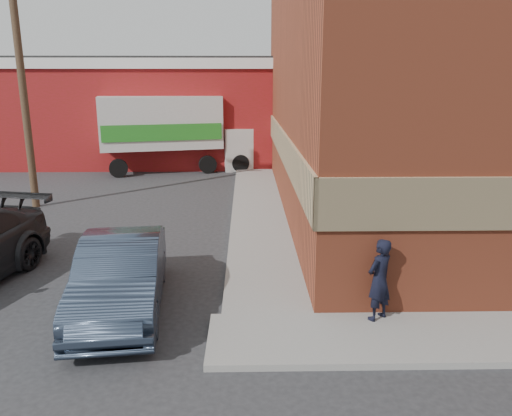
% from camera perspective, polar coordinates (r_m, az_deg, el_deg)
% --- Properties ---
extents(ground, '(90.00, 90.00, 0.00)m').
position_cam_1_polar(ground, '(9.92, -2.20, -12.60)').
color(ground, '#28282B').
rests_on(ground, ground).
extents(brick_building, '(14.25, 18.25, 9.36)m').
position_cam_1_polar(brick_building, '(19.66, 24.58, 13.73)').
color(brick_building, '#A24429').
rests_on(brick_building, ground).
extents(sidewalk_west, '(1.80, 18.00, 0.12)m').
position_cam_1_polar(sidewalk_west, '(18.38, 0.16, 0.48)').
color(sidewalk_west, gray).
rests_on(sidewalk_west, ground).
extents(warehouse, '(16.30, 8.30, 5.60)m').
position_cam_1_polar(warehouse, '(29.54, -13.49, 10.81)').
color(warehouse, maroon).
rests_on(warehouse, ground).
extents(utility_pole, '(2.00, 0.26, 9.00)m').
position_cam_1_polar(utility_pole, '(19.42, -25.27, 13.85)').
color(utility_pole, brown).
rests_on(utility_pole, ground).
extents(man, '(0.69, 0.65, 1.58)m').
position_cam_1_polar(man, '(9.63, 13.91, -7.95)').
color(man, black).
rests_on(man, sidewalk_south).
extents(sedan, '(2.06, 4.63, 1.48)m').
position_cam_1_polar(sedan, '(10.37, -15.17, -7.39)').
color(sedan, '#2E3A4C').
rests_on(sedan, ground).
extents(box_truck, '(7.86, 3.93, 3.73)m').
position_cam_1_polar(box_truck, '(25.35, -9.15, 8.97)').
color(box_truck, silver).
rests_on(box_truck, ground).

